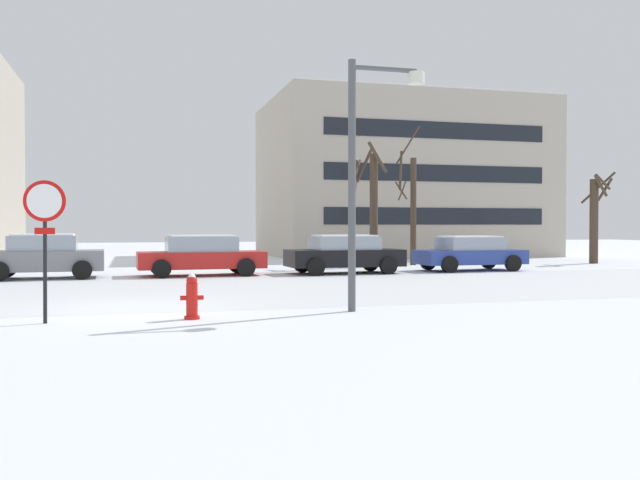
% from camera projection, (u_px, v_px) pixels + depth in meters
% --- Properties ---
extents(ground_plane, '(120.00, 120.00, 0.00)m').
position_uv_depth(ground_plane, '(131.00, 308.00, 14.77)').
color(ground_plane, white).
extents(road_surface, '(80.00, 9.38, 0.00)m').
position_uv_depth(road_surface, '(132.00, 292.00, 18.33)').
color(road_surface, silver).
rests_on(road_surface, ground).
extents(stop_sign, '(0.75, 0.17, 2.63)m').
position_uv_depth(stop_sign, '(45.00, 223.00, 12.52)').
color(stop_sign, black).
rests_on(stop_sign, ground).
extents(fire_hydrant, '(0.44, 0.30, 0.87)m').
position_uv_depth(fire_hydrant, '(192.00, 296.00, 13.08)').
color(fire_hydrant, red).
rests_on(fire_hydrant, ground).
extents(street_lamp, '(1.69, 0.36, 5.24)m').
position_uv_depth(street_lamp, '(366.00, 157.00, 14.29)').
color(street_lamp, '#4C4F54').
rests_on(street_lamp, ground).
extents(parked_car_gray, '(3.95, 2.11, 1.52)m').
position_uv_depth(parked_car_gray, '(44.00, 256.00, 23.10)').
color(parked_car_gray, slate).
rests_on(parked_car_gray, ground).
extents(parked_car_red, '(4.52, 2.08, 1.45)m').
position_uv_depth(parked_car_red, '(201.00, 255.00, 24.48)').
color(parked_car_red, red).
rests_on(parked_car_red, ground).
extents(parked_car_black, '(4.35, 2.16, 1.44)m').
position_uv_depth(parked_car_black, '(344.00, 254.00, 25.60)').
color(parked_car_black, black).
rests_on(parked_car_black, ground).
extents(parked_car_blue, '(4.30, 2.15, 1.38)m').
position_uv_depth(parked_car_blue, '(470.00, 253.00, 27.16)').
color(parked_car_blue, '#283D93').
rests_on(parked_car_blue, ground).
extents(tree_far_mid, '(1.43, 1.48, 6.43)m').
position_uv_depth(tree_far_mid, '(412.00, 206.00, 31.06)').
color(tree_far_mid, '#423326').
rests_on(tree_far_mid, ground).
extents(tree_far_left, '(1.54, 1.80, 4.37)m').
position_uv_depth(tree_far_left, '(595.00, 217.00, 32.36)').
color(tree_far_left, '#423326').
rests_on(tree_far_left, ground).
extents(tree_far_right, '(1.60, 1.61, 5.37)m').
position_uv_depth(tree_far_right, '(372.00, 203.00, 29.43)').
color(tree_far_right, '#423326').
rests_on(tree_far_right, ground).
extents(building_far_right, '(15.88, 11.02, 9.31)m').
position_uv_depth(building_far_right, '(399.00, 179.00, 41.86)').
color(building_far_right, '#B2A899').
rests_on(building_far_right, ground).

